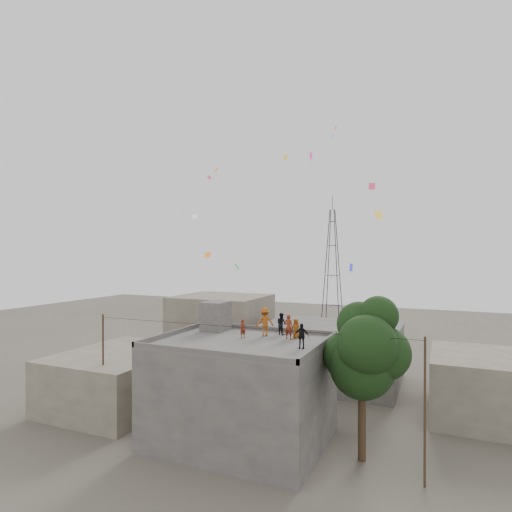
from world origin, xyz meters
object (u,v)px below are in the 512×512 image
(person_dark_adult, at_px, (301,336))
(transmission_tower, at_px, (332,269))
(tree, at_px, (365,350))
(stair_head_box, at_px, (216,316))
(person_red_adult, at_px, (289,327))

(person_dark_adult, bearing_deg, transmission_tower, 90.61)
(person_dark_adult, bearing_deg, tree, 5.95)
(stair_head_box, relative_size, person_red_adult, 1.30)
(tree, bearing_deg, person_dark_adult, -163.49)
(tree, relative_size, person_dark_adult, 6.39)
(transmission_tower, bearing_deg, person_red_adult, -80.42)
(person_red_adult, height_order, person_dark_adult, person_red_adult)
(transmission_tower, distance_m, person_dark_adult, 41.25)
(tree, bearing_deg, person_red_adult, 166.27)
(tree, relative_size, person_red_adult, 5.92)
(transmission_tower, xyz_separation_m, person_dark_adult, (7.98, -40.41, -2.26))
(person_red_adult, bearing_deg, tree, 169.43)
(tree, relative_size, transmission_tower, 0.45)
(tree, distance_m, transmission_tower, 41.12)
(transmission_tower, relative_size, person_red_adult, 13.01)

